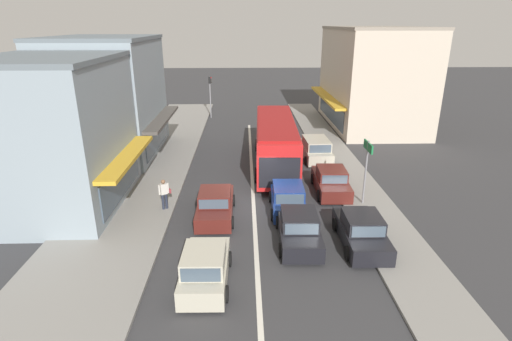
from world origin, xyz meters
TOP-DOWN VIEW (x-y plane):
  - ground_plane at (0.00, 0.00)m, footprint 140.00×140.00m
  - lane_centre_line at (0.00, 4.00)m, footprint 0.20×28.00m
  - sidewalk_left at (-6.80, 6.00)m, footprint 5.20×44.00m
  - kerb_right at (6.20, 6.00)m, footprint 2.80×44.00m
  - shopfront_corner_near at (-10.18, 0.39)m, footprint 7.32×8.14m
  - shopfront_mid_block at (-10.18, 9.23)m, footprint 7.58×9.27m
  - building_right_far at (11.48, 17.84)m, footprint 8.42×12.97m
  - city_bus at (1.64, 6.23)m, footprint 3.02×10.94m
  - hatchback_queue_far_back at (-1.97, -6.87)m, footprint 1.88×3.73m
  - sedan_adjacent_lane_lead at (1.93, -3.86)m, footprint 1.98×4.24m
  - sedan_queue_gap_filler at (-1.96, -1.30)m, footprint 1.91×4.20m
  - hatchback_behind_bus_mid at (1.75, -0.77)m, footprint 1.88×3.74m
  - parked_sedan_kerb_front at (4.65, -4.16)m, footprint 1.94×4.22m
  - parked_sedan_kerb_second at (4.52, 1.71)m, footprint 1.99×4.25m
  - parked_wagon_kerb_third at (4.63, 7.71)m, footprint 2.06×4.56m
  - traffic_light_downstreet at (-3.91, 21.37)m, footprint 0.32×0.24m
  - directional_road_sign at (5.91, -0.10)m, footprint 0.10×1.40m
  - pedestrian_with_handbag_near at (-4.63, -0.55)m, footprint 0.61×0.50m

SIDE VIEW (x-z plane):
  - ground_plane at x=0.00m, z-range 0.00..0.00m
  - lane_centre_line at x=0.00m, z-range 0.00..0.01m
  - kerb_right at x=6.20m, z-range 0.00..0.12m
  - sidewalk_left at x=-6.80m, z-range 0.00..0.14m
  - sedan_adjacent_lane_lead at x=1.93m, z-range -0.07..1.40m
  - sedan_queue_gap_filler at x=-1.96m, z-range -0.07..1.40m
  - parked_sedan_kerb_front at x=4.65m, z-range -0.07..1.40m
  - parked_sedan_kerb_second at x=4.52m, z-range -0.07..1.40m
  - hatchback_queue_far_back at x=-1.97m, z-range -0.06..1.48m
  - hatchback_behind_bus_mid at x=1.75m, z-range -0.06..1.48m
  - parked_wagon_kerb_third at x=4.63m, z-range -0.04..1.53m
  - pedestrian_with_handbag_near at x=-4.63m, z-range 0.25..1.88m
  - city_bus at x=1.64m, z-range 0.27..3.49m
  - directional_road_sign at x=5.91m, z-range 0.88..4.48m
  - traffic_light_downstreet at x=-3.91m, z-range 0.75..4.95m
  - shopfront_corner_near at x=-10.18m, z-range -0.01..7.79m
  - shopfront_mid_block at x=-10.18m, z-range -0.01..8.42m
  - building_right_far at x=11.48m, z-range -0.01..8.96m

